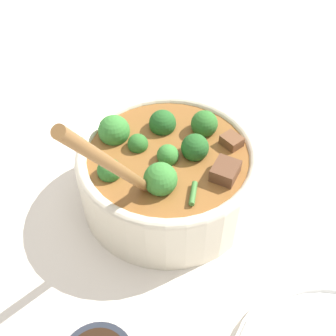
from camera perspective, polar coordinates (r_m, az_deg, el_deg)
name	(u,v)px	position (r m, az deg, el deg)	size (l,w,h in m)	color
ground_plane	(168,196)	(0.61, 0.00, -3.86)	(4.00, 4.00, 0.00)	silver
stew_bowl	(168,171)	(0.57, -0.06, -0.38)	(0.30, 0.24, 0.28)	beige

